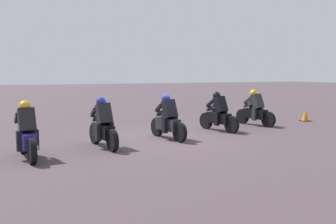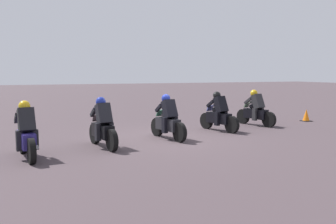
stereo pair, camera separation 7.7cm
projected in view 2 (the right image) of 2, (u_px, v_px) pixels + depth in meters
The scene contains 7 objects.
ground_plane at pixel (167, 138), 12.79m from camera, with size 120.00×120.00×0.00m, color #46393D.
rider_lane_a at pixel (256, 111), 15.79m from camera, with size 2.02×0.66×1.51m.
rider_lane_b at pixel (219, 115), 14.31m from camera, with size 2.02×0.65×1.51m.
rider_lane_c at pixel (168, 121), 12.58m from camera, with size 2.04×0.60×1.51m.
rider_lane_d at pixel (103, 127), 11.17m from camera, with size 2.04×0.59×1.51m.
rider_lane_e at pixel (26, 135), 9.74m from camera, with size 2.04×0.57×1.51m.
traffic_cone at pixel (306, 116), 17.20m from camera, with size 0.40×0.40×0.55m.
Camera 2 is at (-11.62, 4.93, 2.24)m, focal length 40.11 mm.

